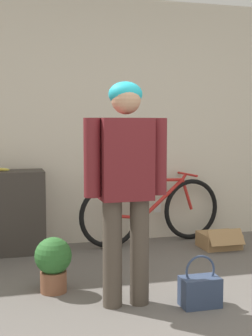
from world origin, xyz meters
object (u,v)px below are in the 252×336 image
(person, at_px, (126,175))
(potted_plant, at_px, (53,262))
(handbag, at_px, (200,290))
(bicycle, at_px, (152,210))
(cardboard_box, at_px, (219,240))

(person, xyz_separation_m, potted_plant, (-0.47, 0.39, -0.69))
(person, xyz_separation_m, handbag, (0.49, -0.16, -0.81))
(person, xyz_separation_m, bicycle, (0.72, 1.59, -0.57))
(person, height_order, cardboard_box, person)
(bicycle, distance_m, potted_plant, 1.69)
(bicycle, relative_size, potted_plant, 3.86)
(person, height_order, potted_plant, person)
(bicycle, height_order, potted_plant, bicycle)
(bicycle, bearing_deg, potted_plant, -142.56)
(person, xyz_separation_m, cardboard_box, (1.33, 1.23, -0.85))
(bicycle, height_order, handbag, bicycle)
(person, bearing_deg, potted_plant, 139.38)
(cardboard_box, height_order, potted_plant, potted_plant)
(person, distance_m, cardboard_box, 2.00)
(person, bearing_deg, cardboard_box, 41.89)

